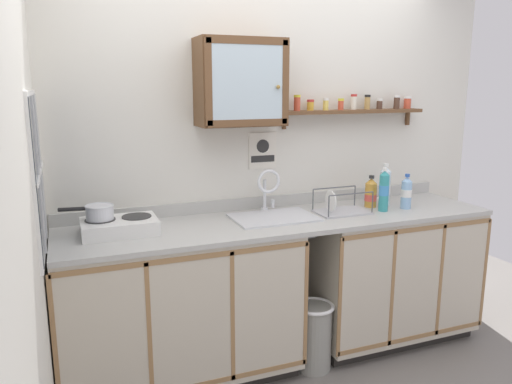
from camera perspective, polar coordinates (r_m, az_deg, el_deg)
name	(u,v)px	position (r m, az deg, el deg)	size (l,w,h in m)	color
floor	(304,381)	(3.29, 5.55, -20.73)	(5.82, 5.82, 0.00)	slate
back_wall	(264,159)	(3.40, 0.93, 3.82)	(3.42, 0.07, 2.56)	silver
side_wall_left	(27,210)	(2.23, -24.82, -1.94)	(0.05, 3.44, 2.56)	silver
lower_cabinet_run	(179,307)	(3.12, -8.79, -12.90)	(1.42, 0.65, 0.93)	black
lower_cabinet_run_right	(387,273)	(3.71, 14.79, -9.03)	(1.18, 0.65, 0.93)	black
countertop	(284,220)	(3.16, 3.28, -3.28)	(2.78, 0.67, 0.03)	#B2B2AD
backsplash	(266,202)	(3.42, 1.13, -1.12)	(2.78, 0.02, 0.08)	#B2B2AD
sink	(273,220)	(3.17, 1.98, -3.23)	(0.52, 0.40, 0.40)	silver
hot_plate_stove	(119,226)	(2.93, -15.39, -3.80)	(0.42, 0.29, 0.09)	silver
saucepan	(99,212)	(2.92, -17.59, -2.17)	(0.30, 0.16, 0.08)	silver
bottle_detergent_teal_0	(384,191)	(3.41, 14.46, 0.14)	(0.07, 0.07, 0.29)	teal
bottle_water_blue_1	(406,193)	(3.53, 16.86, -0.07)	(0.07, 0.07, 0.24)	#8CB7E0
bottle_water_clear_2	(385,187)	(3.57, 14.57, 0.60)	(0.08, 0.08, 0.30)	silver
bottle_juice_amber_3	(371,193)	(3.52, 13.03, -0.16)	(0.08, 0.08, 0.22)	gold
dish_rack	(341,209)	(3.33, 9.68, -1.98)	(0.35, 0.23, 0.16)	#B2B2B7
wall_cabinet	(241,83)	(3.14, -1.76, 12.44)	(0.54, 0.29, 0.53)	brown
spice_shelf	(354,109)	(3.58, 11.22, 9.30)	(1.07, 0.14, 0.23)	brown
warning_sign	(263,151)	(3.36, 0.76, 4.75)	(0.20, 0.01, 0.24)	silver
window	(37,173)	(2.65, -23.84, 2.04)	(0.03, 0.77, 0.79)	#262D38
trash_bin	(314,335)	(3.30, 6.64, -16.02)	(0.25, 0.25, 0.44)	gray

